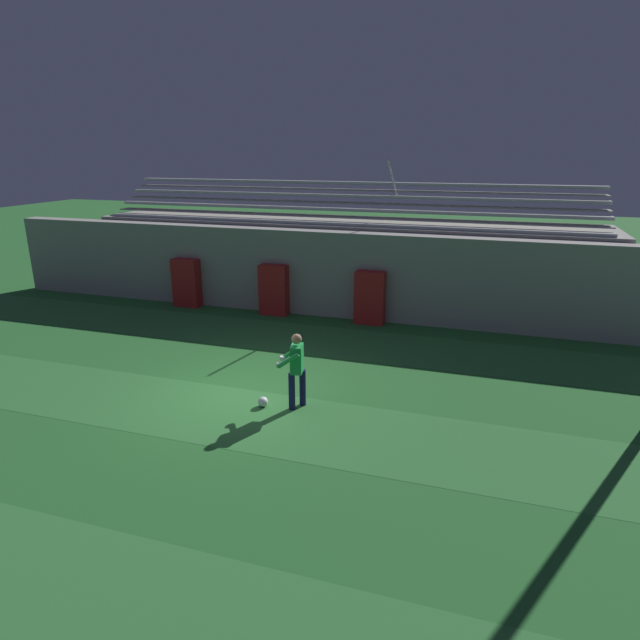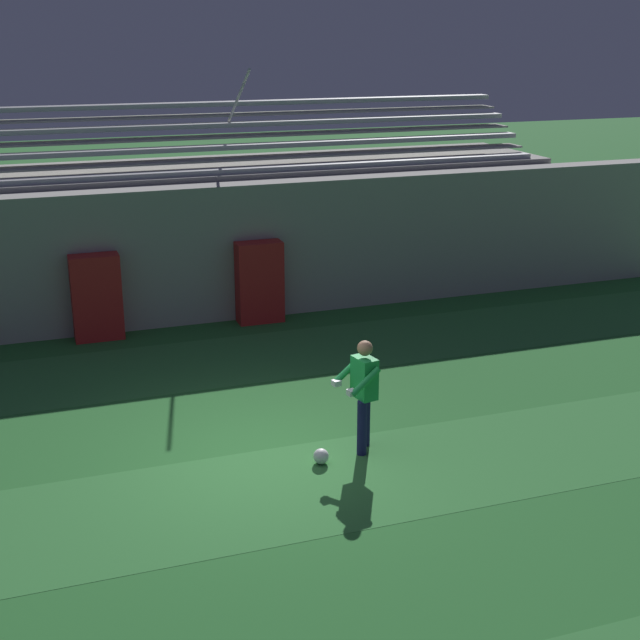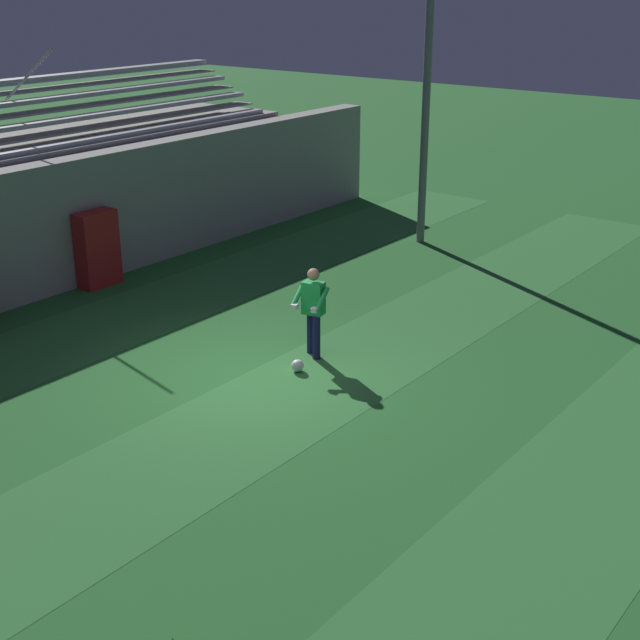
% 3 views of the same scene
% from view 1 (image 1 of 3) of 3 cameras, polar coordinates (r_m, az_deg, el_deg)
% --- Properties ---
extents(ground_plane, '(80.00, 80.00, 0.00)m').
position_cam_1_polar(ground_plane, '(12.42, -8.31, -7.76)').
color(ground_plane, '#286B2D').
extents(turf_stripe_near, '(28.00, 2.49, 0.01)m').
position_cam_1_polar(turf_stripe_near, '(8.36, -28.08, -24.11)').
color(turf_stripe_near, '#337A38').
rests_on(turf_stripe_near, ground).
extents(turf_stripe_mid, '(28.00, 2.49, 0.01)m').
position_cam_1_polar(turf_stripe_mid, '(11.61, -10.52, -9.78)').
color(turf_stripe_mid, '#337A38').
rests_on(turf_stripe_mid, ground).
extents(turf_stripe_far, '(28.00, 2.49, 0.01)m').
position_cam_1_polar(turf_stripe_far, '(15.79, -2.13, -1.92)').
color(turf_stripe_far, '#337A38').
rests_on(turf_stripe_far, ground).
extents(back_wall, '(24.00, 0.60, 2.80)m').
position_cam_1_polar(back_wall, '(17.73, 0.59, 4.99)').
color(back_wall, '#999691').
rests_on(back_wall, ground).
extents(padding_pillar_gate_left, '(0.94, 0.44, 1.69)m').
position_cam_1_polar(padding_pillar_gate_left, '(17.89, -4.95, 3.21)').
color(padding_pillar_gate_left, '#B21E1E').
rests_on(padding_pillar_gate_left, ground).
extents(padding_pillar_gate_right, '(0.94, 0.44, 1.69)m').
position_cam_1_polar(padding_pillar_gate_right, '(16.95, 5.34, 2.37)').
color(padding_pillar_gate_right, '#B21E1E').
rests_on(padding_pillar_gate_right, ground).
extents(padding_pillar_far_left, '(0.94, 0.44, 1.69)m').
position_cam_1_polar(padding_pillar_far_left, '(19.37, -14.04, 3.86)').
color(padding_pillar_far_left, '#B21E1E').
rests_on(padding_pillar_far_left, ground).
extents(bleacher_stand, '(18.00, 3.35, 5.03)m').
position_cam_1_polar(bleacher_stand, '(19.58, 2.31, 6.49)').
color(bleacher_stand, '#999691').
rests_on(bleacher_stand, ground).
extents(goalkeeper, '(0.60, 0.65, 1.67)m').
position_cam_1_polar(goalkeeper, '(11.31, -2.56, -4.92)').
color(goalkeeper, '#19194C').
rests_on(goalkeeper, ground).
extents(soccer_ball, '(0.22, 0.22, 0.22)m').
position_cam_1_polar(soccer_ball, '(11.73, -6.11, -8.67)').
color(soccer_ball, white).
rests_on(soccer_ball, ground).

